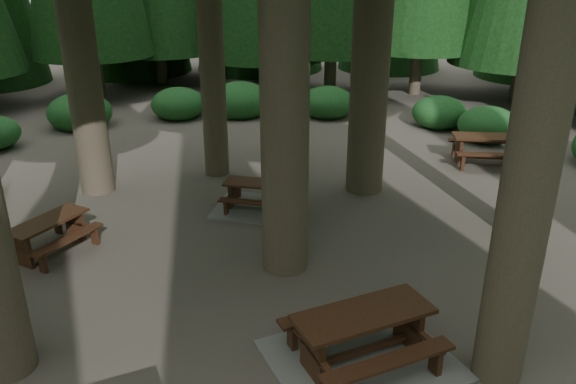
# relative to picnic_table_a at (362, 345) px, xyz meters

# --- Properties ---
(ground) EXTENTS (80.00, 80.00, 0.00)m
(ground) POSITION_rel_picnic_table_a_xyz_m (-2.14, 2.43, -0.30)
(ground) COLOR #4E4540
(ground) RESTS_ON ground
(picnic_table_a) EXTENTS (3.19, 3.03, 0.85)m
(picnic_table_a) POSITION_rel_picnic_table_a_xyz_m (0.00, 0.00, 0.00)
(picnic_table_a) COLOR gray
(picnic_table_a) RESTS_ON ground
(picnic_table_b) EXTENTS (1.79, 1.95, 0.69)m
(picnic_table_b) POSITION_rel_picnic_table_a_xyz_m (-5.97, 2.76, 0.16)
(picnic_table_b) COLOR #331C0F
(picnic_table_b) RESTS_ON ground
(picnic_table_c) EXTENTS (2.15, 1.84, 0.67)m
(picnic_table_c) POSITION_rel_picnic_table_a_xyz_m (-2.20, 5.16, -0.08)
(picnic_table_c) COLOR gray
(picnic_table_c) RESTS_ON ground
(picnic_table_d) EXTENTS (1.88, 1.52, 0.81)m
(picnic_table_d) POSITION_rel_picnic_table_a_xyz_m (3.72, 8.85, 0.24)
(picnic_table_d) COLOR #331C0F
(picnic_table_d) RESTS_ON ground
(shrub_ring) EXTENTS (23.86, 24.64, 1.49)m
(shrub_ring) POSITION_rel_picnic_table_a_xyz_m (-1.44, 3.18, 0.10)
(shrub_ring) COLOR #1D5421
(shrub_ring) RESTS_ON ground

